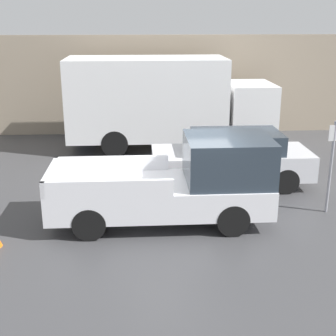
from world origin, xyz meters
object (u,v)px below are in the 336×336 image
at_px(pickup_truck, 180,184).
at_px(parking_sign, 331,162).
at_px(newspaper_box, 83,123).
at_px(car, 232,158).
at_px(delivery_truck, 163,100).

bearing_deg(pickup_truck, parking_sign, 4.73).
distance_m(pickup_truck, newspaper_box, 9.61).
relative_size(pickup_truck, newspaper_box, 4.84).
bearing_deg(newspaper_box, car, -51.72).
distance_m(pickup_truck, parking_sign, 3.87).
bearing_deg(car, parking_sign, -46.75).
xyz_separation_m(delivery_truck, newspaper_box, (-3.30, 2.12, -1.28)).
height_order(car, newspaper_box, car).
xyz_separation_m(pickup_truck, parking_sign, (3.84, 0.32, 0.37)).
distance_m(delivery_truck, parking_sign, 7.64).
xyz_separation_m(car, newspaper_box, (-5.11, 6.48, -0.29)).
xyz_separation_m(pickup_truck, car, (1.77, 2.52, -0.14)).
relative_size(pickup_truck, delivery_truck, 0.69).
bearing_deg(pickup_truck, delivery_truck, 90.31).
distance_m(pickup_truck, delivery_truck, 6.93).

